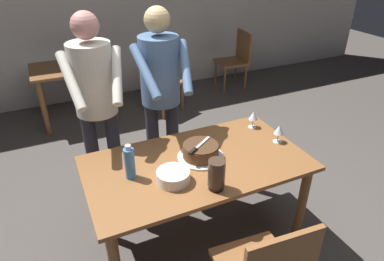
# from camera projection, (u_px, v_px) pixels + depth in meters

# --- Properties ---
(ground_plane) EXTENTS (14.00, 14.00, 0.00)m
(ground_plane) POSITION_uv_depth(u_px,v_px,m) (196.00, 237.00, 2.80)
(ground_plane) COLOR #4C4742
(back_wall) EXTENTS (10.00, 0.12, 2.70)m
(back_wall) POSITION_uv_depth(u_px,v_px,m) (96.00, 4.00, 4.73)
(back_wall) COLOR silver
(back_wall) RESTS_ON ground_plane
(main_dining_table) EXTENTS (1.58, 0.88, 0.75)m
(main_dining_table) POSITION_uv_depth(u_px,v_px,m) (197.00, 174.00, 2.49)
(main_dining_table) COLOR brown
(main_dining_table) RESTS_ON ground_plane
(cake_on_platter) EXTENTS (0.34, 0.34, 0.11)m
(cake_on_platter) POSITION_uv_depth(u_px,v_px,m) (201.00, 152.00, 2.45)
(cake_on_platter) COLOR silver
(cake_on_platter) RESTS_ON main_dining_table
(cake_knife) EXTENTS (0.24, 0.17, 0.02)m
(cake_knife) POSITION_uv_depth(u_px,v_px,m) (196.00, 149.00, 2.37)
(cake_knife) COLOR silver
(cake_knife) RESTS_ON cake_on_platter
(plate_stack) EXTENTS (0.22, 0.22, 0.08)m
(plate_stack) POSITION_uv_depth(u_px,v_px,m) (173.00, 176.00, 2.21)
(plate_stack) COLOR white
(plate_stack) RESTS_ON main_dining_table
(wine_glass_near) EXTENTS (0.08, 0.08, 0.14)m
(wine_glass_near) POSITION_uv_depth(u_px,v_px,m) (253.00, 116.00, 2.83)
(wine_glass_near) COLOR silver
(wine_glass_near) RESTS_ON main_dining_table
(wine_glass_far) EXTENTS (0.08, 0.08, 0.14)m
(wine_glass_far) POSITION_uv_depth(u_px,v_px,m) (279.00, 130.00, 2.62)
(wine_glass_far) COLOR silver
(wine_glass_far) RESTS_ON main_dining_table
(water_bottle) EXTENTS (0.07, 0.07, 0.25)m
(water_bottle) POSITION_uv_depth(u_px,v_px,m) (130.00, 163.00, 2.22)
(water_bottle) COLOR #387AC6
(water_bottle) RESTS_ON main_dining_table
(hurricane_lamp) EXTENTS (0.11, 0.11, 0.21)m
(hurricane_lamp) POSITION_uv_depth(u_px,v_px,m) (216.00, 175.00, 2.12)
(hurricane_lamp) COLOR black
(hurricane_lamp) RESTS_ON main_dining_table
(person_cutting_cake) EXTENTS (0.47, 0.56, 1.72)m
(person_cutting_cake) POSITION_uv_depth(u_px,v_px,m) (161.00, 88.00, 2.78)
(person_cutting_cake) COLOR #2D2D38
(person_cutting_cake) RESTS_ON ground_plane
(person_standing_beside) EXTENTS (0.47, 0.56, 1.72)m
(person_standing_beside) POSITION_uv_depth(u_px,v_px,m) (96.00, 98.00, 2.61)
(person_standing_beside) COLOR #2D2D38
(person_standing_beside) RESTS_ON ground_plane
(background_table) EXTENTS (1.00, 0.70, 0.74)m
(background_table) POSITION_uv_depth(u_px,v_px,m) (74.00, 78.00, 4.37)
(background_table) COLOR brown
(background_table) RESTS_ON ground_plane
(background_chair_0) EXTENTS (0.57, 0.57, 0.90)m
(background_chair_0) POSITION_uv_depth(u_px,v_px,m) (159.00, 77.00, 4.65)
(background_chair_0) COLOR brown
(background_chair_0) RESTS_ON ground_plane
(background_chair_1) EXTENTS (0.47, 0.47, 0.90)m
(background_chair_1) POSITION_uv_depth(u_px,v_px,m) (236.00, 58.00, 5.39)
(background_chair_1) COLOR brown
(background_chair_1) RESTS_ON ground_plane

